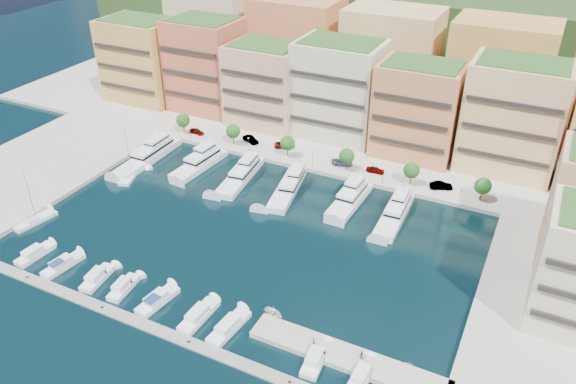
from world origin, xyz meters
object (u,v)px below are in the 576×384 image
cruiser_1 (63,265)px  cruiser_8 (315,360)px  lamppost_2 (312,157)px  tree_3 (347,156)px  tree_4 (412,170)px  lamppost_1 (249,142)px  cruiser_5 (199,316)px  yacht_3 (289,186)px  cruiser_3 (123,288)px  tender_0 (274,313)px  cruiser_9 (361,377)px  tree_1 (233,131)px  person_0 (314,341)px  tree_5 (483,186)px  sailboat_0 (35,221)px  cruiser_4 (157,300)px  lamppost_4 (462,190)px  cruiser_6 (229,327)px  yacht_5 (396,212)px  yacht_0 (150,155)px  tree_2 (287,143)px  cruiser_2 (97,278)px  cruiser_0 (35,254)px  yacht_4 (350,198)px  car_2 (285,145)px  yacht_2 (242,174)px  car_1 (251,139)px  car_4 (375,170)px  lamppost_0 (191,129)px  car_0 (197,131)px  car_5 (441,186)px  sailboat_2 (130,176)px  tender_3 (410,365)px  car_3 (342,162)px  lamppost_3 (383,173)px

cruiser_1 → cruiser_8: bearing=0.0°
lamppost_2 → cruiser_8: lamppost_2 is taller
tree_3 → tree_4: same height
lamppost_1 → cruiser_5: lamppost_1 is taller
tree_4 → yacht_3: (-24.87, -13.52, -3.53)m
cruiser_3 → tender_0: size_ratio=1.98×
cruiser_9 → tender_0: bearing=160.7°
tree_1 → person_0: (48.42, -55.80, -2.97)m
tree_3 → tree_5: bearing=0.0°
sailboat_0 → cruiser_4: bearing=-12.5°
lamppost_4 → cruiser_6: size_ratio=0.45×
yacht_5 → sailboat_0: size_ratio=1.45×
sailboat_0 → yacht_0: bearing=84.2°
lamppost_1 → lamppost_4: 54.00m
tree_2 → cruiser_4: tree_2 is taller
cruiser_2 → cruiser_8: (43.73, 0.00, 0.00)m
tree_5 → yacht_5: (-15.41, -13.18, -3.53)m
cruiser_0 → lamppost_2: bearing=58.7°
yacht_4 → car_2: (-24.83, 16.53, 0.66)m
yacht_2 → cruiser_9: size_ratio=2.67×
car_1 → car_4: (35.37, -1.10, -0.10)m
lamppost_0 → tree_5: bearing=1.7°
tree_2 → car_4: tree_2 is taller
cruiser_2 → tender_0: cruiser_2 is taller
lamppost_2 → cruiser_4: size_ratio=0.48×
tree_1 → cruiser_6: (34.16, -58.10, -4.20)m
yacht_4 → cruiser_8: bearing=-75.5°
tree_1 → cruiser_3: (12.08, -58.08, -4.20)m
car_0 → car_5: bearing=-80.7°
lamppost_0 → yacht_3: (35.13, -11.22, -2.62)m
yacht_2 → car_5: (44.55, 14.68, 0.64)m
tree_3 → cruiser_1: (-34.56, -58.11, -4.17)m
tree_2 → yacht_2: (-5.62, -13.47, -3.53)m
cruiser_6 → car_0: size_ratio=2.12×
cruiser_2 → lamppost_0: bearing=107.9°
lamppost_2 → cruiser_6: bearing=-79.7°
cruiser_0 → cruiser_6: (44.11, -0.01, -0.00)m
yacht_4 → cruiser_0: bearing=-136.2°
car_5 → cruiser_9: bearing=158.8°
yacht_4 → car_2: bearing=146.3°
sailboat_2 → tender_3: (77.23, -27.53, 0.11)m
lamppost_0 → car_0: bearing=97.7°
lamppost_0 → cruiser_9: lamppost_0 is taller
tree_5 → sailboat_2: sailboat_2 is taller
yacht_5 → cruiser_0: yacht_5 is taller
person_0 → lamppost_0: bearing=6.8°
cruiser_2 → person_0: (42.44, 2.29, 1.22)m
tree_3 → car_5: size_ratio=1.09×
tender_0 → car_3: size_ratio=0.72×
lamppost_3 → cruiser_0: bearing=-133.0°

